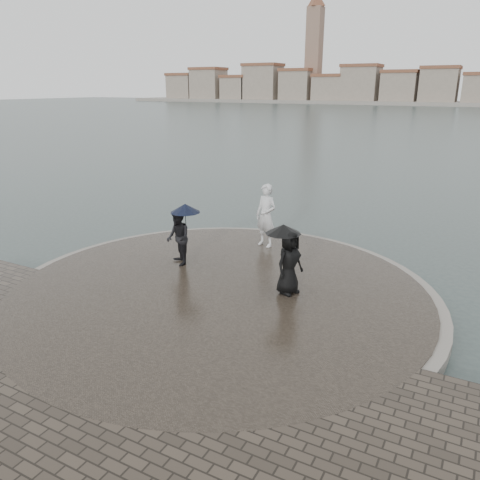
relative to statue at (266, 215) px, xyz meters
The scene contains 7 objects.
ground 7.75m from the statue, 86.65° to the right, with size 400.00×400.00×0.00m, color #2B3835.
kerb_ring 4.33m from the statue, 83.81° to the right, with size 12.50×12.50×0.32m, color gray.
quay_tip 4.32m from the statue, 83.81° to the right, with size 11.90×11.90×0.36m, color #2D261E.
statue is the anchor object (origin of this frame).
visitor_left 3.44m from the statue, 118.44° to the right, with size 1.29×1.13×2.04m.
visitor_right 4.09m from the statue, 56.13° to the right, with size 1.18×1.12×1.95m.
far_skyline 153.28m from the statue, 92.19° to the left, with size 260.00×20.00×37.00m.
Camera 1 is at (6.43, -7.12, 5.91)m, focal length 35.00 mm.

